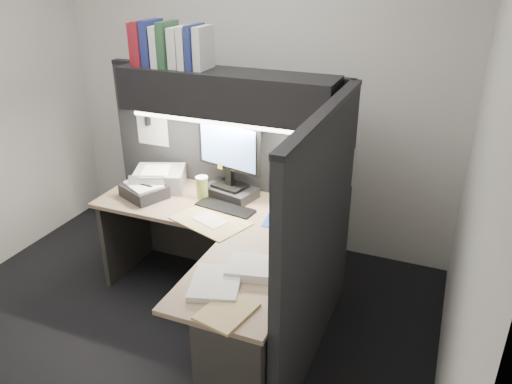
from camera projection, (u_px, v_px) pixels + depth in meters
floor at (169, 329)px, 3.46m from camera, size 3.50×3.50×0.00m
wall_back at (252, 90)px, 4.15m from camera, size 3.50×0.04×2.70m
wall_right at (476, 194)px, 2.29m from camera, size 0.04×3.00×2.70m
partition_back at (227, 176)px, 3.89m from camera, size 1.90×0.06×1.60m
partition_right at (318, 246)px, 2.94m from camera, size 0.06×1.50×1.60m
desk at (222, 291)px, 3.13m from camera, size 1.70×1.53×0.73m
overhead_shelf at (226, 93)px, 3.42m from camera, size 1.55×0.34×0.30m
task_light_tube at (218, 123)px, 3.37m from camera, size 1.32×0.04×0.04m
monitor at (229, 168)px, 3.62m from camera, size 0.53×0.32×0.58m
keyboard at (225, 208)px, 3.52m from camera, size 0.45×0.21×0.02m
mousepad at (282, 221)px, 3.35m from camera, size 0.26×0.24×0.00m
mouse at (283, 220)px, 3.33m from camera, size 0.10×0.13×0.04m
telephone at (310, 201)px, 3.53m from camera, size 0.31×0.32×0.10m
coffee_cup at (202, 188)px, 3.65m from camera, size 0.10×0.10×0.16m
printer at (160, 179)px, 3.83m from camera, size 0.46×0.43×0.15m
notebook_stack at (144, 191)px, 3.69m from camera, size 0.38×0.36×0.09m
open_folder at (211, 221)px, 3.35m from camera, size 0.57×0.47×0.01m
paper_stack_a at (252, 268)px, 2.80m from camera, size 0.31×0.28×0.05m
paper_stack_b at (216, 283)px, 2.69m from camera, size 0.34×0.39×0.03m
manila_stack at (227, 311)px, 2.48m from camera, size 0.28×0.32×0.02m
binder_row at (169, 45)px, 3.43m from camera, size 0.57×0.25×0.31m
pinned_papers at (255, 169)px, 3.34m from camera, size 1.76×1.31×0.51m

